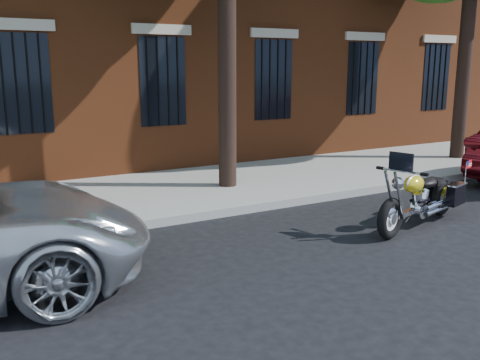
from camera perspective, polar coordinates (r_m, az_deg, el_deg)
ground at (r=8.39m, az=5.15°, el=-5.72°), size 120.00×120.00×0.00m
curb at (r=9.48m, az=0.40°, el=-3.09°), size 40.00×0.16×0.15m
sidewalk at (r=11.10m, az=-4.48°, el=-0.87°), size 40.00×3.60×0.15m
motorcycle at (r=9.18m, az=18.88°, el=-1.94°), size 2.55×1.16×1.29m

